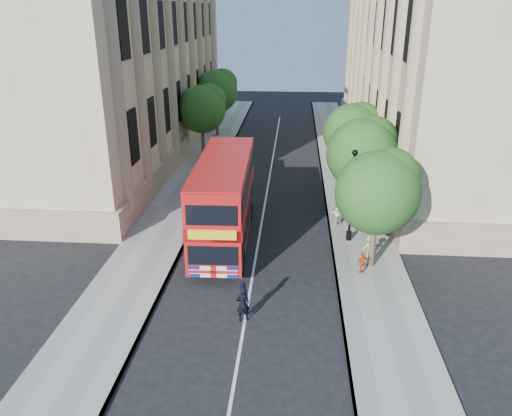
% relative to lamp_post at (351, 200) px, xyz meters
% --- Properties ---
extents(ground, '(120.00, 120.00, 0.00)m').
position_rel_lamp_post_xyz_m(ground, '(-5.00, -6.00, -2.51)').
color(ground, black).
rests_on(ground, ground).
extents(pavement_right, '(3.50, 80.00, 0.12)m').
position_rel_lamp_post_xyz_m(pavement_right, '(0.75, 4.00, -2.45)').
color(pavement_right, gray).
rests_on(pavement_right, ground).
extents(pavement_left, '(3.50, 80.00, 0.12)m').
position_rel_lamp_post_xyz_m(pavement_left, '(-10.75, 4.00, -2.45)').
color(pavement_left, gray).
rests_on(pavement_left, ground).
extents(building_right, '(12.00, 38.00, 18.00)m').
position_rel_lamp_post_xyz_m(building_right, '(8.80, 18.00, 6.49)').
color(building_right, tan).
rests_on(building_right, ground).
extents(building_left, '(12.00, 38.00, 18.00)m').
position_rel_lamp_post_xyz_m(building_left, '(-18.80, 18.00, 6.49)').
color(building_left, tan).
rests_on(building_left, ground).
extents(tree_right_near, '(4.00, 4.00, 6.08)m').
position_rel_lamp_post_xyz_m(tree_right_near, '(0.84, -2.97, 1.74)').
color(tree_right_near, '#473828').
rests_on(tree_right_near, ground).
extents(tree_right_mid, '(4.20, 4.20, 6.37)m').
position_rel_lamp_post_xyz_m(tree_right_mid, '(0.84, 3.03, 1.93)').
color(tree_right_mid, '#473828').
rests_on(tree_right_mid, ground).
extents(tree_right_far, '(4.00, 4.00, 6.15)m').
position_rel_lamp_post_xyz_m(tree_right_far, '(0.84, 9.03, 1.80)').
color(tree_right_far, '#473828').
rests_on(tree_right_far, ground).
extents(tree_left_far, '(4.00, 4.00, 6.30)m').
position_rel_lamp_post_xyz_m(tree_left_far, '(-10.96, 16.03, 1.93)').
color(tree_left_far, '#473828').
rests_on(tree_left_far, ground).
extents(tree_left_back, '(4.20, 4.20, 6.65)m').
position_rel_lamp_post_xyz_m(tree_left_back, '(-10.96, 24.03, 2.20)').
color(tree_left_back, '#473828').
rests_on(tree_left_back, ground).
extents(lamp_post, '(0.32, 0.32, 5.16)m').
position_rel_lamp_post_xyz_m(lamp_post, '(0.00, 0.00, 0.00)').
color(lamp_post, black).
rests_on(lamp_post, pavement_right).
extents(double_decker_bus, '(2.95, 10.05, 4.60)m').
position_rel_lamp_post_xyz_m(double_decker_bus, '(-6.86, -0.42, 0.03)').
color(double_decker_bus, '#B20D0C').
rests_on(double_decker_bus, ground).
extents(box_van, '(2.59, 5.50, 3.06)m').
position_rel_lamp_post_xyz_m(box_van, '(-7.89, 7.24, -1.01)').
color(box_van, black).
rests_on(box_van, ground).
extents(police_constable, '(0.69, 0.59, 1.59)m').
position_rel_lamp_post_xyz_m(police_constable, '(-5.08, -7.98, -1.71)').
color(police_constable, black).
rests_on(police_constable, ground).
extents(woman_pedestrian, '(0.95, 0.92, 1.54)m').
position_rel_lamp_post_xyz_m(woman_pedestrian, '(-0.60, 2.09, -1.62)').
color(woman_pedestrian, beige).
rests_on(woman_pedestrian, pavement_right).
extents(child_a, '(0.71, 0.55, 1.12)m').
position_rel_lamp_post_xyz_m(child_a, '(0.28, -3.73, -1.83)').
color(child_a, '#C04A21').
rests_on(child_a, pavement_right).
extents(child_b, '(0.79, 0.47, 1.20)m').
position_rel_lamp_post_xyz_m(child_b, '(0.86, -2.04, -1.79)').
color(child_b, '#F1EA52').
rests_on(child_b, pavement_right).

